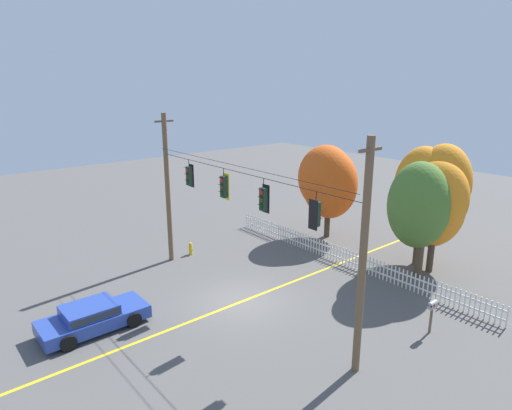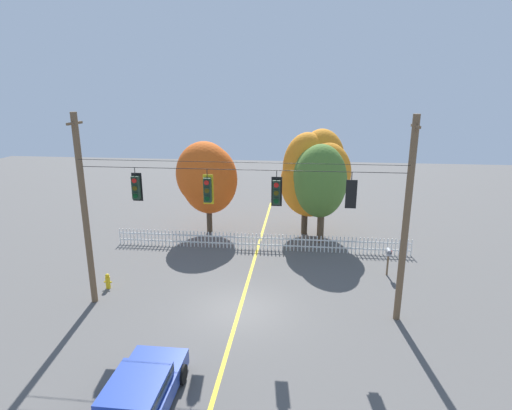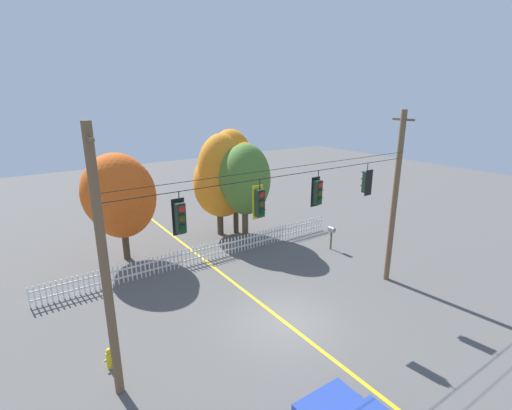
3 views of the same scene
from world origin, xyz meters
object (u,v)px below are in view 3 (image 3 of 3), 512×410
object	(u,v)px
autumn_maple_near_fence	(119,195)
autumn_oak_far_east	(243,178)
traffic_signal_southbound_primary	(260,203)
traffic_signal_eastbound_side	(366,182)
autumn_maple_far_west	(234,171)
fire_hydrant	(110,358)
autumn_maple_mid	(221,178)
traffic_signal_northbound_primary	(180,218)
roadside_mailbox	(332,231)
traffic_signal_northbound_secondary	(317,192)

from	to	relation	value
autumn_maple_near_fence	autumn_oak_far_east	world-z (taller)	autumn_oak_far_east
traffic_signal_southbound_primary	traffic_signal_eastbound_side	distance (m)	5.73
autumn_maple_near_fence	autumn_maple_far_west	size ratio (longest dim) A/B	0.88
autumn_maple_far_west	fire_hydrant	size ratio (longest dim) A/B	9.18
traffic_signal_eastbound_side	autumn_maple_mid	bearing A→B (deg)	98.23
traffic_signal_southbound_primary	autumn_maple_far_west	xyz separation A→B (m)	(5.05, 10.11, -1.09)
traffic_signal_southbound_primary	autumn_maple_far_west	world-z (taller)	autumn_maple_far_west
autumn_maple_near_fence	fire_hydrant	xyz separation A→B (m)	(-3.00, -8.68, -3.45)
traffic_signal_northbound_primary	autumn_maple_mid	size ratio (longest dim) A/B	0.21
traffic_signal_northbound_primary	traffic_signal_southbound_primary	bearing A→B (deg)	0.01
autumn_maple_far_west	autumn_maple_mid	bearing A→B (deg)	158.50
autumn_maple_mid	traffic_signal_northbound_primary	bearing A→B (deg)	-124.79
traffic_signal_eastbound_side	roadside_mailbox	xyz separation A→B (m)	(2.62, 4.36, -4.20)
autumn_maple_near_fence	autumn_oak_far_east	bearing A→B (deg)	-9.40
traffic_signal_eastbound_side	autumn_oak_far_east	bearing A→B (deg)	95.52
traffic_signal_northbound_primary	autumn_oak_far_east	size ratio (longest dim) A/B	0.23
traffic_signal_eastbound_side	fire_hydrant	bearing A→B (deg)	173.31
traffic_signal_southbound_primary	autumn_maple_mid	xyz separation A→B (m)	(4.22, 10.44, -1.54)
autumn_oak_far_east	roadside_mailbox	bearing A→B (deg)	-51.89
roadside_mailbox	autumn_maple_far_west	bearing A→B (deg)	119.77
traffic_signal_eastbound_side	autumn_maple_near_fence	distance (m)	12.96
traffic_signal_northbound_primary	traffic_signal_southbound_primary	xyz separation A→B (m)	(3.03, 0.00, -0.02)
traffic_signal_northbound_secondary	autumn_oak_far_east	bearing A→B (deg)	76.68
roadside_mailbox	fire_hydrant	bearing A→B (deg)	-167.48
traffic_signal_northbound_secondary	traffic_signal_southbound_primary	bearing A→B (deg)	180.00
traffic_signal_northbound_primary	autumn_oak_far_east	bearing A→B (deg)	47.90
traffic_signal_northbound_primary	autumn_maple_near_fence	world-z (taller)	traffic_signal_northbound_primary
traffic_signal_southbound_primary	fire_hydrant	xyz separation A→B (m)	(-5.38, 1.29, -4.99)
autumn_oak_far_east	autumn_maple_far_west	world-z (taller)	autumn_maple_far_west
autumn_maple_far_west	roadside_mailbox	distance (m)	7.34
traffic_signal_northbound_primary	autumn_maple_far_west	world-z (taller)	autumn_maple_far_west
traffic_signal_southbound_primary	roadside_mailbox	size ratio (longest dim) A/B	1.03
roadside_mailbox	autumn_maple_near_fence	bearing A→B (deg)	152.34
traffic_signal_northbound_secondary	traffic_signal_eastbound_side	distance (m)	2.92
traffic_signal_northbound_primary	traffic_signal_eastbound_side	bearing A→B (deg)	-0.12
traffic_signal_eastbound_side	autumn_maple_mid	world-z (taller)	autumn_maple_mid
traffic_signal_northbound_secondary	autumn_maple_mid	bearing A→B (deg)	82.31
traffic_signal_southbound_primary	traffic_signal_eastbound_side	xyz separation A→B (m)	(5.73, -0.02, 0.01)
autumn_maple_near_fence	autumn_maple_mid	size ratio (longest dim) A/B	0.91
traffic_signal_northbound_secondary	traffic_signal_eastbound_side	xyz separation A→B (m)	(2.92, -0.02, 0.03)
fire_hydrant	autumn_maple_mid	bearing A→B (deg)	43.62
autumn_maple_mid	fire_hydrant	bearing A→B (deg)	-136.38
fire_hydrant	autumn_oak_far_east	bearing A→B (deg)	36.06
fire_hydrant	traffic_signal_southbound_primary	bearing A→B (deg)	-13.43
traffic_signal_southbound_primary	roadside_mailbox	world-z (taller)	traffic_signal_southbound_primary
traffic_signal_southbound_primary	traffic_signal_northbound_secondary	distance (m)	2.81
autumn_oak_far_east	traffic_signal_southbound_primary	bearing A→B (deg)	-119.15
traffic_signal_northbound_secondary	fire_hydrant	distance (m)	9.67
autumn_maple_near_fence	traffic_signal_eastbound_side	bearing A→B (deg)	-50.90
traffic_signal_eastbound_side	autumn_oak_far_east	world-z (taller)	autumn_oak_far_east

